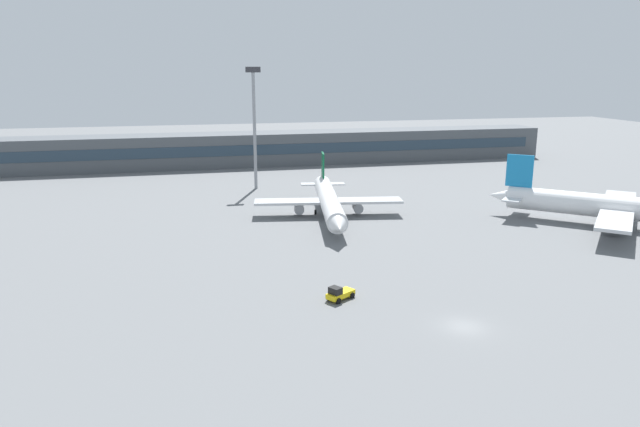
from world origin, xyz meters
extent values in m
plane|color=slate|center=(0.00, 40.00, 0.00)|extent=(400.00, 400.00, 0.00)
cube|color=#4C5156|center=(0.00, 112.19, 4.50)|extent=(154.69, 12.00, 9.00)
cube|color=#263847|center=(0.00, 106.14, 4.95)|extent=(146.96, 0.16, 2.80)
cylinder|color=white|center=(44.43, 29.82, 3.51)|extent=(31.20, 28.62, 4.04)
cone|color=white|center=(28.98, 43.70, 3.51)|extent=(4.90, 4.81, 2.83)
cube|color=#197FBF|center=(31.37, 41.56, 8.46)|extent=(3.74, 3.42, 5.85)
cube|color=silver|center=(31.13, 41.77, 3.73)|extent=(9.33, 9.91, 0.26)
cube|color=silver|center=(43.64, 30.53, 3.19)|extent=(25.14, 27.16, 0.53)
cylinder|color=gray|center=(39.37, 25.78, 1.69)|extent=(3.96, 3.86, 2.13)
cylinder|color=gray|center=(47.90, 35.28, 1.69)|extent=(3.96, 3.86, 2.13)
cylinder|color=black|center=(41.00, 29.18, 0.53)|extent=(1.08, 1.03, 1.06)
cylinder|color=black|center=(44.69, 33.30, 0.53)|extent=(1.08, 1.03, 1.06)
cylinder|color=silver|center=(-2.42, 49.08, 2.99)|extent=(8.68, 32.77, 3.45)
cone|color=silver|center=(-5.31, 31.45, 2.99)|extent=(3.84, 4.27, 3.27)
cone|color=silver|center=(0.44, 66.55, 2.99)|extent=(2.94, 3.79, 2.41)
cube|color=#0C5933|center=(0.00, 63.85, 7.21)|extent=(0.97, 3.99, 4.99)
cube|color=silver|center=(0.04, 64.12, 3.17)|extent=(9.36, 3.97, 0.22)
cube|color=silver|center=(-2.27, 49.98, 2.72)|extent=(27.55, 8.70, 0.45)
cylinder|color=gray|center=(-7.64, 50.86, 1.44)|extent=(2.26, 3.16, 1.81)
cylinder|color=gray|center=(3.09, 49.10, 1.44)|extent=(2.26, 3.16, 1.81)
cylinder|color=black|center=(-4.27, 37.81, 0.45)|extent=(0.50, 0.95, 0.91)
cylinder|color=black|center=(-4.45, 51.25, 0.45)|extent=(0.50, 0.95, 0.91)
cylinder|color=black|center=(0.20, 50.49, 0.45)|extent=(0.50, 0.95, 0.91)
cube|color=yellow|center=(-10.74, 10.27, 0.65)|extent=(3.84, 3.20, 0.60)
cube|color=black|center=(-11.50, 9.79, 1.30)|extent=(1.68, 1.77, 0.90)
cylinder|color=black|center=(-12.17, 10.28, 0.35)|extent=(0.72, 0.59, 0.70)
cylinder|color=black|center=(-11.33, 8.97, 0.35)|extent=(0.72, 0.59, 0.70)
cylinder|color=black|center=(-10.15, 11.57, 0.35)|extent=(0.72, 0.59, 0.70)
cylinder|color=black|center=(-9.31, 10.26, 0.35)|extent=(0.72, 0.59, 0.70)
cylinder|color=gray|center=(-12.17, 78.21, 12.84)|extent=(0.70, 0.70, 25.67)
cube|color=#333338|center=(-12.17, 78.21, 26.27)|extent=(3.20, 0.80, 1.20)
camera|label=1|loc=(-27.87, -51.89, 26.44)|focal=32.79mm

